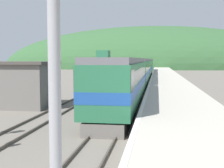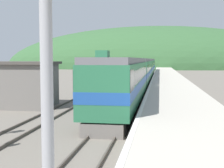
{
  "view_description": "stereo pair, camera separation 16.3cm",
  "coord_description": "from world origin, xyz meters",
  "px_view_note": "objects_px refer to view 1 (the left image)",
  "views": [
    {
      "loc": [
        2.83,
        -0.61,
        4.18
      ],
      "look_at": [
        -0.18,
        20.06,
        2.52
      ],
      "focal_mm": 50.0,
      "sensor_mm": 36.0,
      "label": 1
    },
    {
      "loc": [
        2.99,
        -0.58,
        4.18
      ],
      "look_at": [
        -0.18,
        20.06,
        2.52
      ],
      "focal_mm": 50.0,
      "sensor_mm": 36.0,
      "label": 2
    }
  ],
  "objects_px": {
    "carriage_third": "(144,68)",
    "carriage_fourth": "(147,66)",
    "signal_mast_main": "(53,20)",
    "express_train_lead_car": "(122,82)",
    "carriage_second": "(138,72)"
  },
  "relations": [
    {
      "from": "signal_mast_main",
      "to": "express_train_lead_car",
      "type": "bearing_deg",
      "value": 93.42
    },
    {
      "from": "carriage_second",
      "to": "carriage_fourth",
      "type": "relative_size",
      "value": 1.0
    },
    {
      "from": "carriage_third",
      "to": "carriage_fourth",
      "type": "xyz_separation_m",
      "value": [
        0.0,
        20.04,
        0.0
      ]
    },
    {
      "from": "express_train_lead_car",
      "to": "signal_mast_main",
      "type": "height_order",
      "value": "signal_mast_main"
    },
    {
      "from": "carriage_second",
      "to": "carriage_fourth",
      "type": "distance_m",
      "value": 40.09
    },
    {
      "from": "carriage_third",
      "to": "carriage_fourth",
      "type": "relative_size",
      "value": 1.0
    },
    {
      "from": "signal_mast_main",
      "to": "carriage_third",
      "type": "bearing_deg",
      "value": 91.16
    },
    {
      "from": "express_train_lead_car",
      "to": "carriage_third",
      "type": "xyz_separation_m",
      "value": [
        0.0,
        40.53,
        -0.01
      ]
    },
    {
      "from": "carriage_third",
      "to": "signal_mast_main",
      "type": "height_order",
      "value": "signal_mast_main"
    },
    {
      "from": "carriage_fourth",
      "to": "carriage_second",
      "type": "bearing_deg",
      "value": -90.0
    },
    {
      "from": "carriage_second",
      "to": "signal_mast_main",
      "type": "bearing_deg",
      "value": -88.28
    },
    {
      "from": "express_train_lead_car",
      "to": "carriage_fourth",
      "type": "relative_size",
      "value": 1.02
    },
    {
      "from": "carriage_second",
      "to": "carriage_fourth",
      "type": "bearing_deg",
      "value": 90.0
    },
    {
      "from": "carriage_second",
      "to": "carriage_fourth",
      "type": "height_order",
      "value": "same"
    },
    {
      "from": "express_train_lead_car",
      "to": "carriage_third",
      "type": "height_order",
      "value": "express_train_lead_car"
    }
  ]
}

